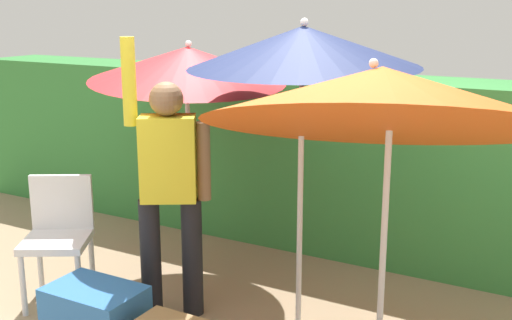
{
  "coord_description": "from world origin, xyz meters",
  "views": [
    {
      "loc": [
        1.94,
        -3.19,
        2.08
      ],
      "look_at": [
        0.0,
        0.3,
        1.1
      ],
      "focal_mm": 44.82,
      "sensor_mm": 36.0,
      "label": 1
    }
  ],
  "objects_px": {
    "umbrella_rainbow": "(188,64)",
    "cooler_box": "(96,315)",
    "umbrella_orange": "(381,98)",
    "person_vendor": "(169,183)",
    "umbrella_yellow": "(303,47)",
    "chair_plastic": "(59,231)"
  },
  "relations": [
    {
      "from": "umbrella_rainbow",
      "to": "cooler_box",
      "type": "relative_size",
      "value": 3.13
    },
    {
      "from": "umbrella_orange",
      "to": "cooler_box",
      "type": "distance_m",
      "value": 2.21
    },
    {
      "from": "umbrella_rainbow",
      "to": "umbrella_orange",
      "type": "height_order",
      "value": "umbrella_orange"
    },
    {
      "from": "umbrella_orange",
      "to": "person_vendor",
      "type": "height_order",
      "value": "umbrella_orange"
    },
    {
      "from": "umbrella_yellow",
      "to": "cooler_box",
      "type": "relative_size",
      "value": 3.38
    },
    {
      "from": "umbrella_orange",
      "to": "umbrella_yellow",
      "type": "height_order",
      "value": "umbrella_orange"
    },
    {
      "from": "cooler_box",
      "to": "umbrella_orange",
      "type": "bearing_deg",
      "value": 16.26
    },
    {
      "from": "umbrella_orange",
      "to": "umbrella_yellow",
      "type": "xyz_separation_m",
      "value": [
        -0.6,
        0.32,
        0.22
      ]
    },
    {
      "from": "cooler_box",
      "to": "person_vendor",
      "type": "bearing_deg",
      "value": 71.29
    },
    {
      "from": "umbrella_rainbow",
      "to": "cooler_box",
      "type": "xyz_separation_m",
      "value": [
        0.13,
        -1.24,
        -1.45
      ]
    },
    {
      "from": "person_vendor",
      "to": "cooler_box",
      "type": "bearing_deg",
      "value": -108.71
    },
    {
      "from": "umbrella_yellow",
      "to": "umbrella_rainbow",
      "type": "bearing_deg",
      "value": 159.0
    },
    {
      "from": "umbrella_orange",
      "to": "umbrella_yellow",
      "type": "bearing_deg",
      "value": 151.63
    },
    {
      "from": "umbrella_orange",
      "to": "chair_plastic",
      "type": "distance_m",
      "value": 2.53
    },
    {
      "from": "umbrella_orange",
      "to": "chair_plastic",
      "type": "xyz_separation_m",
      "value": [
        -2.27,
        -0.12,
        -1.1
      ]
    },
    {
      "from": "umbrella_orange",
      "to": "chair_plastic",
      "type": "height_order",
      "value": "umbrella_orange"
    },
    {
      "from": "umbrella_yellow",
      "to": "chair_plastic",
      "type": "xyz_separation_m",
      "value": [
        -1.68,
        -0.44,
        -1.32
      ]
    },
    {
      "from": "umbrella_yellow",
      "to": "person_vendor",
      "type": "xyz_separation_m",
      "value": [
        -0.84,
        -0.25,
        -0.89
      ]
    },
    {
      "from": "person_vendor",
      "to": "chair_plastic",
      "type": "xyz_separation_m",
      "value": [
        -0.84,
        -0.2,
        -0.42
      ]
    },
    {
      "from": "chair_plastic",
      "to": "person_vendor",
      "type": "bearing_deg",
      "value": 13.27
    },
    {
      "from": "umbrella_rainbow",
      "to": "umbrella_yellow",
      "type": "bearing_deg",
      "value": -21.0
    },
    {
      "from": "umbrella_yellow",
      "to": "person_vendor",
      "type": "bearing_deg",
      "value": -163.66
    }
  ]
}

